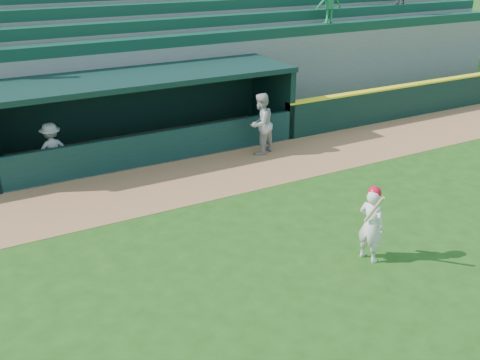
{
  "coord_description": "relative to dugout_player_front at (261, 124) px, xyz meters",
  "views": [
    {
      "loc": [
        -5.13,
        -7.8,
        5.97
      ],
      "look_at": [
        0.0,
        1.6,
        1.3
      ],
      "focal_mm": 40.0,
      "sensor_mm": 36.0,
      "label": 1
    }
  ],
  "objects": [
    {
      "name": "dugout_player_front",
      "position": [
        0.0,
        0.0,
        0.0
      ],
      "size": [
        1.16,
        1.05,
        1.93
      ],
      "primitive_type": "imported",
      "rotation": [
        0.0,
        0.0,
        3.57
      ],
      "color": "#A8A8A3",
      "rests_on": "ground"
    },
    {
      "name": "wall_stripe_right",
      "position": [
        9.24,
        0.76,
        0.27
      ],
      "size": [
        15.5,
        0.32,
        0.06
      ],
      "primitive_type": "cube",
      "color": "yellow",
      "rests_on": "field_wall_right"
    },
    {
      "name": "ground",
      "position": [
        -3.01,
        -5.79,
        -0.96
      ],
      "size": [
        120.0,
        120.0,
        0.0
      ],
      "primitive_type": "plane",
      "color": "#1C4411",
      "rests_on": "ground"
    },
    {
      "name": "stands",
      "position": [
        -3.01,
        6.78,
        1.43
      ],
      "size": [
        34.5,
        6.32,
        7.6
      ],
      "color": "slate",
      "rests_on": "ground"
    },
    {
      "name": "batter_at_plate",
      "position": [
        -1.22,
        -6.47,
        -0.12
      ],
      "size": [
        0.52,
        0.81,
        1.67
      ],
      "color": "silver",
      "rests_on": "ground"
    },
    {
      "name": "dugout",
      "position": [
        -3.01,
        2.22,
        0.39
      ],
      "size": [
        9.4,
        2.8,
        2.46
      ],
      "color": "slate",
      "rests_on": "ground"
    },
    {
      "name": "field_wall_right",
      "position": [
        9.24,
        0.76,
        -0.36
      ],
      "size": [
        15.5,
        0.3,
        1.2
      ],
      "primitive_type": "cube",
      "color": "black",
      "rests_on": "ground"
    },
    {
      "name": "warning_track",
      "position": [
        -3.01,
        -0.89,
        -0.96
      ],
      "size": [
        40.0,
        3.0,
        0.01
      ],
      "primitive_type": "cube",
      "color": "#94613B",
      "rests_on": "ground"
    },
    {
      "name": "dugout_player_inside",
      "position": [
        -6.04,
        1.2,
        -0.18
      ],
      "size": [
        1.05,
        0.64,
        1.57
      ],
      "primitive_type": "imported",
      "rotation": [
        0.0,
        0.0,
        3.2
      ],
      "color": "#9D9D98",
      "rests_on": "ground"
    }
  ]
}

